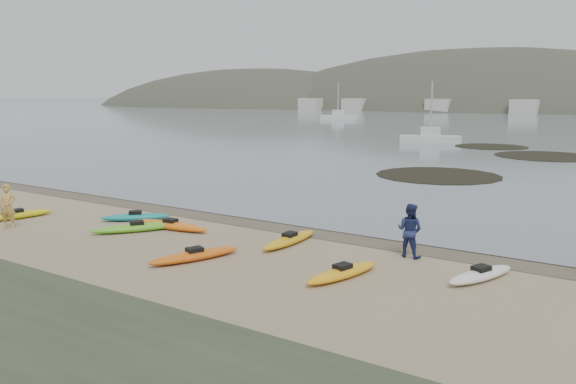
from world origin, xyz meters
The scene contains 6 objects.
ground centered at (0.00, 0.00, 0.00)m, with size 600.00×600.00×0.00m, color tan.
wet_sand centered at (0.00, -0.30, 0.00)m, with size 60.00×60.00×0.00m, color brown.
kayaks centered at (-1.46, -4.22, 0.17)m, with size 22.13×7.07×0.34m.
person_west centered at (-9.85, -7.12, 0.97)m, with size 0.71×0.47×1.94m, color tan.
person_east centered at (6.31, -1.72, 0.98)m, with size 0.95×0.74×1.95m, color navy.
kelp_mats centered at (1.94, 31.58, 0.03)m, with size 15.07×32.38×0.04m.
Camera 1 is at (13.28, -20.41, 5.82)m, focal length 35.00 mm.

